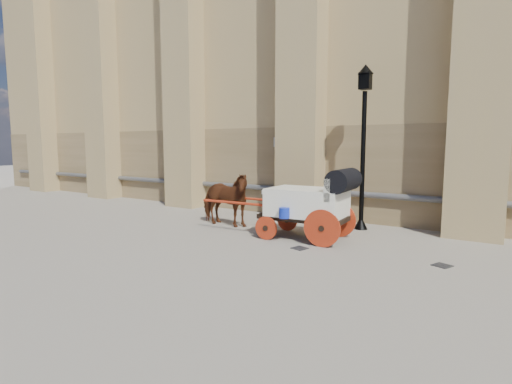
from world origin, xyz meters
The scene contains 6 objects.
ground centered at (0.00, 0.00, 0.00)m, with size 90.00×90.00×0.00m, color gray.
horse centered at (-2.38, 1.35, 0.80)m, with size 0.86×1.90×1.60m, color #582E16.
carriage centered at (0.54, 1.19, 0.99)m, with size 4.23×1.54×1.83m.
street_lamp centered at (1.20, 3.10, 2.46)m, with size 0.43×0.43×4.60m.
drain_grate_near centered at (0.70, 0.19, 0.01)m, with size 0.32×0.32×0.01m, color black.
drain_grate_far centered at (3.71, 0.54, 0.01)m, with size 0.32×0.32×0.01m, color black.
Camera 1 is at (4.77, -7.99, 2.41)m, focal length 28.00 mm.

